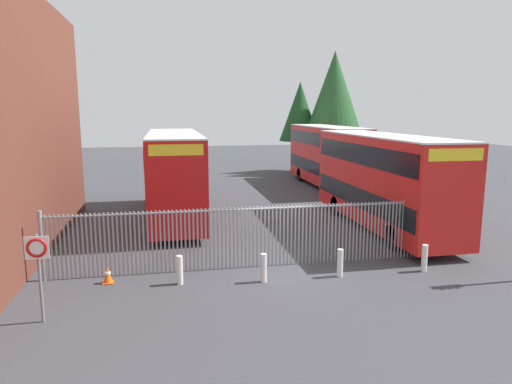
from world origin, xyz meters
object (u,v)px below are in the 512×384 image
(double_decker_bus_behind_fence_left, at_px, (175,172))
(bollard_far_right, at_px, (424,258))
(double_decker_bus_near_gate, at_px, (383,178))
(traffic_cone_by_gate, at_px, (108,275))
(bollard_near_left, at_px, (180,270))
(bollard_center_front, at_px, (264,268))
(double_decker_bus_behind_fence_right, at_px, (327,154))
(bollard_near_right, at_px, (340,263))
(speed_limit_sign_post, at_px, (38,258))

(double_decker_bus_behind_fence_left, height_order, bollard_far_right, double_decker_bus_behind_fence_left)
(double_decker_bus_near_gate, height_order, traffic_cone_by_gate, double_decker_bus_near_gate)
(double_decker_bus_near_gate, bearing_deg, bollard_near_left, -150.45)
(bollard_center_front, bearing_deg, bollard_near_left, 173.15)
(double_decker_bus_near_gate, bearing_deg, double_decker_bus_behind_fence_right, 82.60)
(bollard_near_left, bearing_deg, bollard_near_right, -3.53)
(double_decker_bus_near_gate, bearing_deg, bollard_far_right, -102.00)
(double_decker_bus_near_gate, xyz_separation_m, speed_limit_sign_post, (-13.26, -7.52, -0.65))
(traffic_cone_by_gate, xyz_separation_m, speed_limit_sign_post, (-1.35, -2.60, 1.49))
(bollard_far_right, bearing_deg, double_decker_bus_behind_fence_right, 81.09)
(bollard_center_front, height_order, bollard_far_right, same)
(double_decker_bus_behind_fence_left, xyz_separation_m, bollard_near_right, (5.23, -9.64, -1.95))
(bollard_near_left, xyz_separation_m, traffic_cone_by_gate, (-2.29, 0.53, -0.19))
(bollard_center_front, relative_size, bollard_near_right, 1.00)
(bollard_far_right, distance_m, traffic_cone_by_gate, 10.71)
(double_decker_bus_behind_fence_left, relative_size, traffic_cone_by_gate, 18.32)
(bollard_near_left, height_order, speed_limit_sign_post, speed_limit_sign_post)
(double_decker_bus_behind_fence_left, relative_size, speed_limit_sign_post, 4.50)
(traffic_cone_by_gate, bearing_deg, bollard_far_right, -4.99)
(double_decker_bus_behind_fence_left, bearing_deg, double_decker_bus_behind_fence_right, 36.64)
(double_decker_bus_behind_fence_right, bearing_deg, double_decker_bus_near_gate, -97.40)
(bollard_near_left, bearing_deg, double_decker_bus_behind_fence_left, 89.51)
(double_decker_bus_behind_fence_left, height_order, bollard_near_left, double_decker_bus_behind_fence_left)
(double_decker_bus_near_gate, bearing_deg, speed_limit_sign_post, -150.44)
(bollard_center_front, xyz_separation_m, bollard_far_right, (5.69, -0.08, 0.00))
(bollard_near_right, bearing_deg, speed_limit_sign_post, -169.00)
(double_decker_bus_behind_fence_right, relative_size, bollard_near_right, 11.38)
(double_decker_bus_near_gate, relative_size, double_decker_bus_behind_fence_left, 1.00)
(double_decker_bus_behind_fence_left, distance_m, speed_limit_sign_post, 11.99)
(double_decker_bus_behind_fence_right, xyz_separation_m, speed_limit_sign_post, (-14.84, -19.65, -0.65))
(bollard_near_left, bearing_deg, bollard_far_right, -2.74)
(bollard_far_right, height_order, traffic_cone_by_gate, bollard_far_right)
(bollard_center_front, bearing_deg, double_decker_bus_behind_fence_right, 64.57)
(bollard_far_right, bearing_deg, bollard_near_left, 177.26)
(bollard_center_front, bearing_deg, traffic_cone_by_gate, 170.27)
(speed_limit_sign_post, bearing_deg, traffic_cone_by_gate, 62.61)
(double_decker_bus_near_gate, bearing_deg, double_decker_bus_behind_fence_left, 157.99)
(bollard_far_right, distance_m, speed_limit_sign_post, 12.20)
(double_decker_bus_near_gate, distance_m, speed_limit_sign_post, 15.26)
(double_decker_bus_behind_fence_left, bearing_deg, bollard_near_right, -61.50)
(double_decker_bus_behind_fence_right, bearing_deg, bollard_far_right, -98.91)
(traffic_cone_by_gate, bearing_deg, double_decker_bus_behind_fence_right, 51.65)
(double_decker_bus_near_gate, distance_m, bollard_far_right, 6.30)
(double_decker_bus_behind_fence_left, xyz_separation_m, speed_limit_sign_post, (-3.72, -11.38, -0.65))
(double_decker_bus_behind_fence_left, distance_m, bollard_near_right, 11.14)
(bollard_near_left, distance_m, bollard_center_front, 2.70)
(double_decker_bus_near_gate, xyz_separation_m, double_decker_bus_behind_fence_right, (1.58, 12.12, 0.00))
(double_decker_bus_near_gate, height_order, speed_limit_sign_post, double_decker_bus_near_gate)
(traffic_cone_by_gate, bearing_deg, double_decker_bus_near_gate, 22.45)
(bollard_near_left, height_order, bollard_center_front, same)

